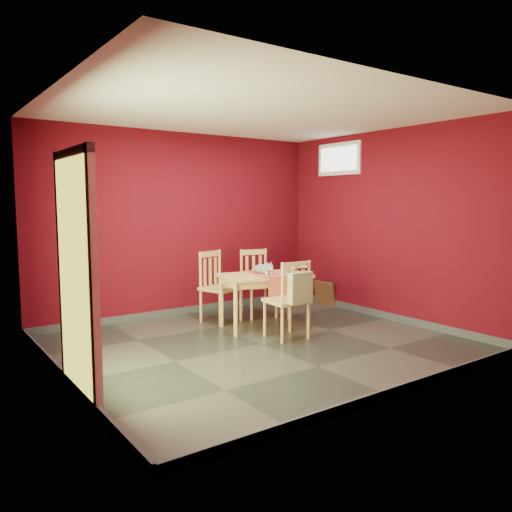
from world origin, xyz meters
TOP-DOWN VIEW (x-y plane):
  - ground at (0.00, 0.00)m, footprint 4.50×4.50m
  - room_shell at (0.00, 0.00)m, footprint 4.50×4.50m
  - doorway at (-2.23, -0.40)m, footprint 0.06×1.01m
  - window at (2.23, 1.00)m, footprint 0.05×0.90m
  - outlet_plate at (1.60, 1.99)m, footprint 0.08×0.02m
  - dining_table at (0.51, 0.62)m, footprint 1.28×0.90m
  - table_runner at (0.51, 0.51)m, footprint 0.47×0.76m
  - chair_far_left at (0.19, 1.28)m, footprint 0.58×0.58m
  - chair_far_right at (0.84, 1.24)m, footprint 0.54×0.54m
  - chair_near at (0.43, 0.00)m, footprint 0.49×0.49m
  - tote_bag at (0.42, -0.22)m, footprint 0.31×0.19m
  - cat at (0.49, 0.64)m, footprint 0.35×0.41m
  - picture_frame at (2.19, 1.22)m, footprint 0.17×0.40m

SIDE VIEW (x-z plane):
  - ground at x=0.00m, z-range 0.00..0.00m
  - room_shell at x=0.00m, z-range -2.20..2.30m
  - picture_frame at x=2.19m, z-range 0.00..0.39m
  - outlet_plate at x=1.60m, z-range 0.24..0.36m
  - chair_near at x=0.43m, z-range 0.01..0.99m
  - chair_far_right at x=0.84m, z-range 0.01..0.99m
  - chair_far_left at x=0.19m, z-range 0.01..1.01m
  - dining_table at x=0.51m, z-range 0.27..1.00m
  - tote_bag at x=0.42m, z-range 0.45..0.89m
  - table_runner at x=0.51m, z-range 0.50..0.85m
  - cat at x=0.49m, z-range 0.73..0.91m
  - doorway at x=-2.23m, z-range 0.06..2.19m
  - window at x=2.23m, z-range 2.10..2.60m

